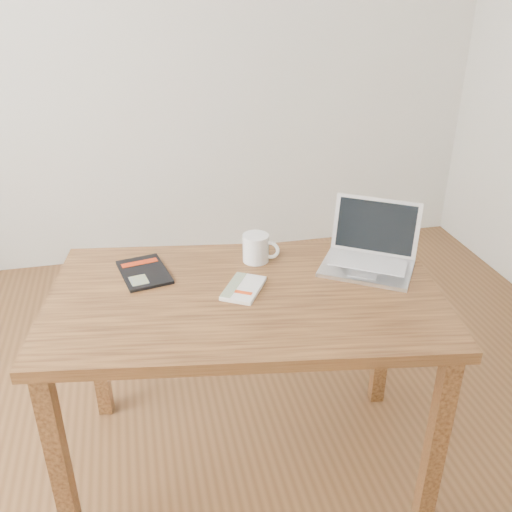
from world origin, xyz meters
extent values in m
plane|color=brown|center=(0.00, 0.00, 0.00)|extent=(4.00, 4.00, 0.00)
cube|color=silver|center=(0.00, 2.00, 1.35)|extent=(4.00, 0.04, 2.70)
cube|color=brown|center=(0.17, 0.17, 0.73)|extent=(1.38, 0.92, 0.04)
cube|color=brown|center=(-0.46, -0.05, 0.35)|extent=(0.06, 0.06, 0.71)
cube|color=brown|center=(0.70, -0.23, 0.35)|extent=(0.06, 0.06, 0.71)
cube|color=brown|center=(-0.36, 0.57, 0.35)|extent=(0.06, 0.06, 0.71)
cube|color=brown|center=(0.80, 0.39, 0.35)|extent=(0.06, 0.06, 0.71)
cube|color=silver|center=(0.17, 0.19, 0.76)|extent=(0.18, 0.20, 0.01)
cube|color=white|center=(0.17, 0.19, 0.76)|extent=(0.18, 0.20, 0.01)
cube|color=gray|center=(0.14, 0.21, 0.77)|extent=(0.12, 0.16, 0.00)
cube|color=red|center=(0.16, 0.15, 0.77)|extent=(0.06, 0.04, 0.00)
cube|color=black|center=(-0.15, 0.38, 0.76)|extent=(0.19, 0.25, 0.01)
cube|color=#A6280B|center=(-0.16, 0.44, 0.76)|extent=(0.13, 0.06, 0.00)
cube|color=gray|center=(-0.17, 0.31, 0.76)|extent=(0.07, 0.08, 0.00)
cube|color=silver|center=(0.62, 0.23, 0.76)|extent=(0.38, 0.35, 0.01)
cube|color=silver|center=(0.63, 0.25, 0.77)|extent=(0.28, 0.24, 0.00)
cube|color=#BCBCC1|center=(0.58, 0.17, 0.77)|extent=(0.10, 0.09, 0.00)
cube|color=silver|center=(0.69, 0.34, 0.86)|extent=(0.29, 0.22, 0.20)
cube|color=black|center=(0.69, 0.33, 0.86)|extent=(0.26, 0.19, 0.18)
cylinder|color=white|center=(0.25, 0.38, 0.80)|extent=(0.09, 0.09, 0.10)
cylinder|color=black|center=(0.25, 0.38, 0.85)|extent=(0.08, 0.08, 0.01)
torus|color=white|center=(0.30, 0.36, 0.80)|extent=(0.07, 0.05, 0.07)
camera|label=1|loc=(-0.15, -1.40, 1.71)|focal=40.00mm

